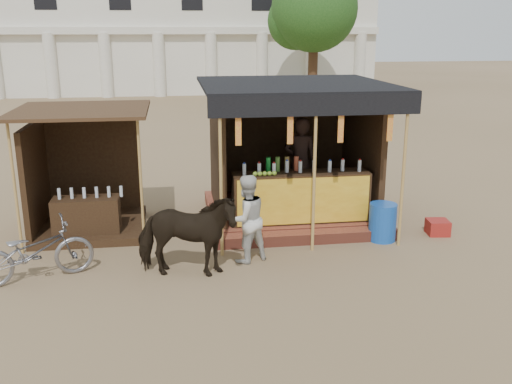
% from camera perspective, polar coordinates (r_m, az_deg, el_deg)
% --- Properties ---
extents(ground, '(120.00, 120.00, 0.00)m').
position_cam_1_polar(ground, '(8.62, 1.57, -9.97)').
color(ground, '#846B4C').
rests_on(ground, ground).
extents(main_stall, '(3.60, 3.61, 2.78)m').
position_cam_1_polar(main_stall, '(11.58, 3.71, 2.25)').
color(main_stall, brown).
rests_on(main_stall, ground).
extents(secondary_stall, '(2.40, 2.40, 2.38)m').
position_cam_1_polar(secondary_stall, '(11.40, -17.21, 0.40)').
color(secondary_stall, '#352513').
rests_on(secondary_stall, ground).
extents(cow, '(1.72, 1.01, 1.36)m').
position_cam_1_polar(cow, '(8.94, -6.97, -4.37)').
color(cow, black).
rests_on(cow, ground).
extents(motorbike, '(1.91, 1.20, 0.95)m').
position_cam_1_polar(motorbike, '(9.46, -21.36, -5.57)').
color(motorbike, gray).
rests_on(motorbike, ground).
extents(bystander, '(0.89, 0.81, 1.49)m').
position_cam_1_polar(bystander, '(9.46, -0.98, -2.69)').
color(bystander, silver).
rests_on(bystander, ground).
extents(blue_barrel, '(0.63, 0.63, 0.70)m').
position_cam_1_polar(blue_barrel, '(10.77, 12.54, -2.95)').
color(blue_barrel, '#164AA7').
rests_on(blue_barrel, ground).
extents(red_crate, '(0.44, 0.43, 0.28)m').
position_cam_1_polar(red_crate, '(11.41, 17.71, -3.37)').
color(red_crate, maroon).
rests_on(red_crate, ground).
extents(cooler, '(0.76, 0.64, 0.46)m').
position_cam_1_polar(cooler, '(11.31, 8.82, -2.47)').
color(cooler, '#1B7A32').
rests_on(cooler, ground).
extents(background_building, '(26.00, 7.45, 8.18)m').
position_cam_1_polar(background_building, '(37.58, -9.73, 16.06)').
color(background_building, silver).
rests_on(background_building, ground).
extents(tree, '(4.50, 4.40, 7.00)m').
position_cam_1_polar(tree, '(30.64, 5.42, 17.50)').
color(tree, '#382314').
rests_on(tree, ground).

